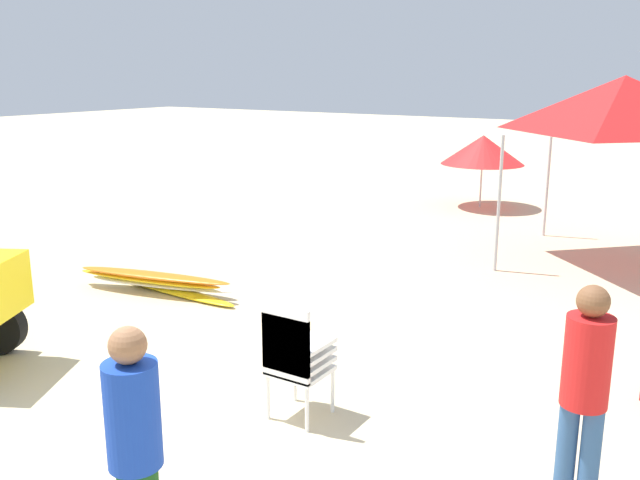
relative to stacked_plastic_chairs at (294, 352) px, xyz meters
The scene contains 7 objects.
ground 1.13m from the stacked_plastic_chairs, 132.31° to the right, with size 80.00×80.00×0.00m, color beige.
stacked_plastic_chairs is the anchor object (origin of this frame).
surfboard_pile 4.19m from the stacked_plastic_chairs, 152.16° to the left, with size 2.64×0.97×0.32m.
lifeguard_near_left 2.20m from the stacked_plastic_chairs, 80.19° to the right, with size 0.32×0.32×1.66m.
lifeguard_near_center 2.43m from the stacked_plastic_chairs, ahead, with size 0.32×0.32×1.67m.
popup_canopy 7.36m from the stacked_plastic_chairs, 79.16° to the left, with size 2.84×2.84×2.98m.
beach_umbrella_left 10.67m from the stacked_plastic_chairs, 101.19° to the left, with size 1.87×1.87×1.64m.
Camera 1 is at (3.83, -3.90, 3.05)m, focal length 38.51 mm.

